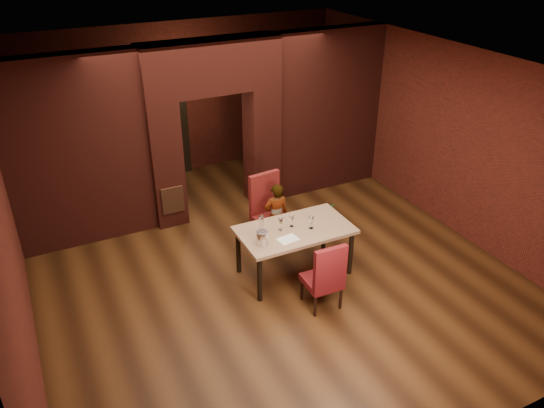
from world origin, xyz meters
The scene contains 25 objects.
floor centered at (0.00, 0.00, 0.00)m, with size 8.00×8.00×0.00m, color #492912.
ceiling centered at (0.00, 0.00, 3.20)m, with size 7.00×8.00×0.04m, color silver.
wall_back centered at (0.00, 4.00, 1.60)m, with size 7.00×0.04×3.20m, color maroon.
wall_front centered at (0.00, -4.00, 1.60)m, with size 7.00×0.04×3.20m, color maroon.
wall_left centered at (-3.50, 0.00, 1.60)m, with size 0.04×8.00×3.20m, color maroon.
wall_right centered at (3.50, 0.00, 1.60)m, with size 0.04×8.00×3.20m, color maroon.
pillar_left centered at (-0.95, 2.00, 1.15)m, with size 0.55×0.55×2.30m, color maroon.
pillar_right centered at (0.95, 2.00, 1.15)m, with size 0.55×0.55×2.30m, color maroon.
lintel centered at (0.00, 2.00, 2.75)m, with size 2.45×0.55×0.90m, color maroon.
wing_wall_left centered at (-2.36, 2.00, 1.60)m, with size 2.27×0.35×3.20m, color maroon.
wing_wall_right centered at (2.36, 2.00, 1.60)m, with size 2.27×0.35×3.20m, color maroon.
vent_panel centered at (-0.95, 1.71, 0.55)m, with size 0.40×0.03×0.50m, color brown.
rear_door centered at (-0.40, 3.94, 1.05)m, with size 0.90×0.08×2.10m, color black.
rear_door_frame centered at (-0.40, 3.90, 1.05)m, with size 1.02×0.04×2.22m, color black.
dining_table centered at (0.31, -0.49, 0.40)m, with size 1.73×0.97×0.81m, color tan.
chair_far centered at (0.38, 0.44, 0.62)m, with size 0.56×0.56×1.24m, color maroon.
chair_near centered at (0.29, -1.35, 0.54)m, with size 0.49×0.49×1.08m, color maroon.
person_seated centered at (0.41, 0.33, 0.58)m, with size 0.43×0.28×1.17m, color beige.
wine_glass_a centered at (0.09, -0.43, 0.91)m, with size 0.09×0.09×0.21m, color silver, non-canonical shape.
wine_glass_b centered at (0.30, -0.41, 0.90)m, with size 0.07×0.07×0.18m, color white, non-canonical shape.
wine_glass_c centered at (0.54, -0.59, 0.91)m, with size 0.08×0.08×0.21m, color white, non-canonical shape.
tasting_sheet centered at (0.07, -0.71, 0.81)m, with size 0.29×0.21×0.00m, color white.
wine_bucket centered at (-0.32, -0.66, 0.91)m, with size 0.17×0.17×0.21m, color silver.
water_bottle centered at (-0.19, -0.36, 0.95)m, with size 0.07×0.07×0.29m, color silver.
potted_plant centered at (1.43, 0.50, 0.23)m, with size 0.41×0.36×0.46m, color #296227.
Camera 1 is at (-3.08, -6.50, 4.98)m, focal length 35.00 mm.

